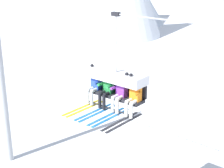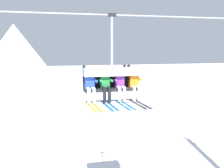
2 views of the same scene
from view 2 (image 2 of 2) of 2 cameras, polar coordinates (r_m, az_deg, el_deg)
mountain_peak_east at (r=62.44m, az=-19.20°, el=5.94°), size 18.03×18.03×12.12m
lift_cable at (r=9.87m, az=-1.97°, el=13.91°), size 17.22×0.05×0.05m
chairlift_chair at (r=10.01m, az=-0.14°, el=1.91°), size 2.04×0.74×3.01m
skier_blue at (r=9.66m, az=-4.46°, el=-0.05°), size 0.48×1.70×1.34m
skier_green at (r=9.77m, az=-1.33°, el=-0.06°), size 0.46×1.70×1.23m
skier_purple at (r=9.91m, az=1.71°, el=0.17°), size 0.48×1.70×1.34m
skier_orange at (r=10.08m, az=4.61°, el=0.27°), size 0.48×1.70×1.34m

